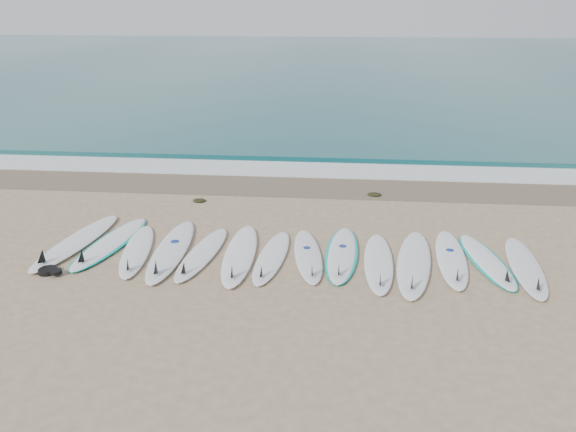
# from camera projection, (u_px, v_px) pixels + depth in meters

# --- Properties ---
(ground) EXTENTS (120.00, 120.00, 0.00)m
(ground) POSITION_uv_depth(u_px,v_px,m) (291.00, 256.00, 10.40)
(ground) COLOR tan
(ocean) EXTENTS (120.00, 55.00, 0.03)m
(ocean) POSITION_uv_depth(u_px,v_px,m) (329.00, 63.00, 40.52)
(ocean) COLOR #1C5C5F
(ocean) RESTS_ON ground
(wet_sand_band) EXTENTS (120.00, 1.80, 0.01)m
(wet_sand_band) POSITION_uv_depth(u_px,v_px,m) (305.00, 186.00, 14.20)
(wet_sand_band) COLOR brown
(wet_sand_band) RESTS_ON ground
(foam_band) EXTENTS (120.00, 1.40, 0.04)m
(foam_band) POSITION_uv_depth(u_px,v_px,m) (308.00, 170.00, 15.49)
(foam_band) COLOR silver
(foam_band) RESTS_ON ground
(wave_crest) EXTENTS (120.00, 1.00, 0.10)m
(wave_crest) POSITION_uv_depth(u_px,v_px,m) (311.00, 155.00, 16.87)
(wave_crest) COLOR #1C5C5F
(wave_crest) RESTS_ON ground
(surfboard_0) EXTENTS (1.01, 2.90, 0.36)m
(surfboard_0) POSITION_uv_depth(u_px,v_px,m) (75.00, 242.00, 10.82)
(surfboard_0) COLOR white
(surfboard_0) RESTS_ON ground
(surfboard_1) EXTENTS (1.03, 2.69, 0.33)m
(surfboard_1) POSITION_uv_depth(u_px,v_px,m) (110.00, 243.00, 10.83)
(surfboard_1) COLOR white
(surfboard_1) RESTS_ON ground
(surfboard_2) EXTENTS (0.90, 2.45, 0.31)m
(surfboard_2) POSITION_uv_depth(u_px,v_px,m) (136.00, 251.00, 10.48)
(surfboard_2) COLOR white
(surfboard_2) RESTS_ON ground
(surfboard_3) EXTENTS (0.69, 2.86, 0.36)m
(surfboard_3) POSITION_uv_depth(u_px,v_px,m) (170.00, 251.00, 10.46)
(surfboard_3) COLOR white
(surfboard_3) RESTS_ON ground
(surfboard_4) EXTENTS (0.81, 2.47, 0.31)m
(surfboard_4) POSITION_uv_depth(u_px,v_px,m) (201.00, 254.00, 10.35)
(surfboard_4) COLOR white
(surfboard_4) RESTS_ON ground
(surfboard_5) EXTENTS (0.67, 2.74, 0.35)m
(surfboard_5) POSITION_uv_depth(u_px,v_px,m) (239.00, 255.00, 10.31)
(surfboard_5) COLOR white
(surfboard_5) RESTS_ON ground
(surfboard_6) EXTENTS (0.70, 2.38, 0.30)m
(surfboard_6) POSITION_uv_depth(u_px,v_px,m) (271.00, 258.00, 10.22)
(surfboard_6) COLOR white
(surfboard_6) RESTS_ON ground
(surfboard_7) EXTENTS (0.81, 2.41, 0.30)m
(surfboard_7) POSITION_uv_depth(u_px,v_px,m) (308.00, 256.00, 10.29)
(surfboard_7) COLOR white
(surfboard_7) RESTS_ON ground
(surfboard_8) EXTENTS (0.75, 2.54, 0.32)m
(surfboard_8) POSITION_uv_depth(u_px,v_px,m) (342.00, 254.00, 10.37)
(surfboard_8) COLOR white
(surfboard_8) RESTS_ON ground
(surfboard_9) EXTENTS (0.61, 2.53, 0.32)m
(surfboard_9) POSITION_uv_depth(u_px,v_px,m) (379.00, 263.00, 10.00)
(surfboard_9) COLOR white
(surfboard_9) RESTS_ON ground
(surfboard_10) EXTENTS (1.02, 2.90, 0.36)m
(surfboard_10) POSITION_uv_depth(u_px,v_px,m) (414.00, 264.00, 9.97)
(surfboard_10) COLOR white
(surfboard_10) RESTS_ON ground
(surfboard_11) EXTENTS (0.72, 2.58, 0.33)m
(surfboard_11) POSITION_uv_depth(u_px,v_px,m) (452.00, 259.00, 10.16)
(surfboard_11) COLOR white
(surfboard_11) RESTS_ON ground
(surfboard_12) EXTENTS (0.91, 2.41, 0.30)m
(surfboard_12) POSITION_uv_depth(u_px,v_px,m) (487.00, 261.00, 10.10)
(surfboard_12) COLOR white
(surfboard_12) RESTS_ON ground
(surfboard_13) EXTENTS (0.76, 2.58, 0.33)m
(surfboard_13) POSITION_uv_depth(u_px,v_px,m) (526.00, 267.00, 9.85)
(surfboard_13) COLOR white
(surfboard_13) RESTS_ON ground
(seaweed_near) EXTENTS (0.31, 0.24, 0.06)m
(seaweed_near) POSITION_uv_depth(u_px,v_px,m) (199.00, 200.00, 13.15)
(seaweed_near) COLOR black
(seaweed_near) RESTS_ON ground
(seaweed_far) EXTENTS (0.34, 0.26, 0.07)m
(seaweed_far) POSITION_uv_depth(u_px,v_px,m) (374.00, 194.00, 13.54)
(seaweed_far) COLOR black
(seaweed_far) RESTS_ON ground
(leash_coil) EXTENTS (0.46, 0.36, 0.11)m
(leash_coil) POSITION_uv_depth(u_px,v_px,m) (50.00, 271.00, 9.73)
(leash_coil) COLOR black
(leash_coil) RESTS_ON ground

